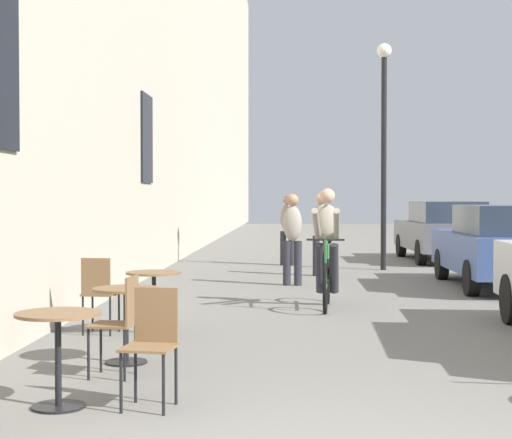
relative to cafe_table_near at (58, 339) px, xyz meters
name	(u,v)px	position (x,y,z in m)	size (l,w,h in m)	color
cafe_table_near	(58,339)	(0.00, 0.00, 0.00)	(0.64, 0.64, 0.72)	black
cafe_chair_near_toward_street	(152,338)	(0.70, 0.08, 0.00)	(0.43, 0.43, 0.89)	black
cafe_table_mid	(126,309)	(0.17, 1.66, 0.00)	(0.64, 0.64, 0.72)	black
cafe_chair_mid_toward_street	(121,318)	(0.25, 1.06, 0.00)	(0.42, 0.42, 0.89)	black
cafe_table_far	(154,289)	(0.16, 3.33, 0.00)	(0.64, 0.64, 0.72)	black
cafe_chair_far_toward_street	(99,290)	(-0.47, 3.25, 0.00)	(0.42, 0.42, 0.89)	black
cyclist_on_bicycle	(327,251)	(2.25, 5.76, 0.29)	(0.52, 1.76, 1.74)	black
pedestrian_near	(292,234)	(1.75, 8.60, 0.40)	(0.36, 0.26, 1.64)	#26262D
pedestrian_mid	(321,229)	(2.33, 10.39, 0.41)	(0.34, 0.24, 1.66)	#26262D
pedestrian_far	(287,226)	(1.64, 12.94, 0.39)	(0.35, 0.25, 1.62)	#26262D
street_lamp	(384,127)	(3.73, 11.81, 2.59)	(0.32, 0.32, 4.90)	black
parked_car_second	(501,245)	(5.38, 8.36, 0.23)	(1.73, 4.06, 1.44)	#384C84
parked_car_third	(443,230)	(5.47, 14.35, 0.24)	(1.88, 4.21, 1.48)	#595960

